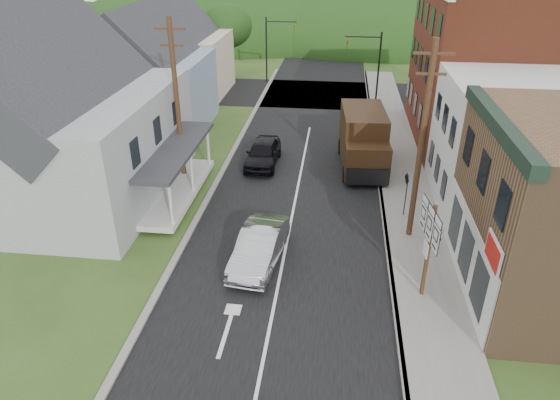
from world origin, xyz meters
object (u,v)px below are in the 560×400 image
(warning_sign, at_px, (406,188))
(silver_sedan, at_px, (260,247))
(dark_sedan, at_px, (263,153))
(route_sign_cluster, at_px, (429,238))
(delivery_van, at_px, (363,140))

(warning_sign, bearing_deg, silver_sedan, -155.82)
(dark_sedan, bearing_deg, warning_sign, -34.16)
(silver_sedan, distance_m, route_sign_cluster, 6.99)
(delivery_van, distance_m, route_sign_cluster, 12.43)
(warning_sign, bearing_deg, delivery_van, 96.07)
(route_sign_cluster, bearing_deg, warning_sign, 82.42)
(route_sign_cluster, distance_m, warning_sign, 6.37)
(silver_sedan, bearing_deg, delivery_van, 73.25)
(silver_sedan, relative_size, dark_sedan, 1.03)
(warning_sign, bearing_deg, route_sign_cluster, -101.35)
(delivery_van, distance_m, warning_sign, 6.26)
(silver_sedan, relative_size, warning_sign, 2.05)
(delivery_van, bearing_deg, dark_sedan, 179.46)
(delivery_van, xyz_separation_m, route_sign_cluster, (1.97, -12.24, 0.95))
(silver_sedan, distance_m, dark_sedan, 10.40)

